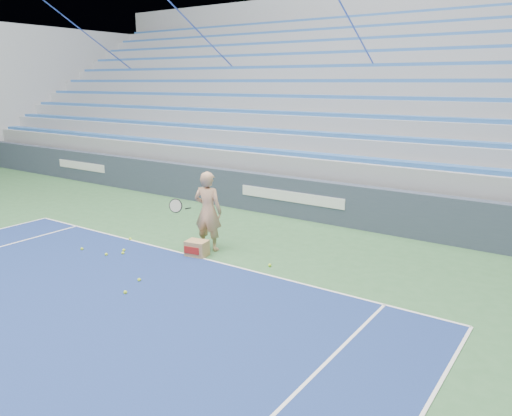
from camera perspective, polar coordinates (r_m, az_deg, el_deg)
The scene contains 12 objects.
sponsor_barrier at distance 13.68m, azimuth 4.32°, elevation 1.21°, with size 30.00×0.32×1.10m.
bleachers at distance 18.54m, azimuth 13.52°, elevation 9.94°, with size 31.00×9.15×7.30m.
tennis_player at distance 10.92m, azimuth -5.53°, elevation -0.36°, with size 0.97×0.89×1.76m.
ball_box at distance 10.76m, azimuth -6.77°, elevation -4.59°, with size 0.50×0.42×0.34m.
tennis_ball_0 at distance 12.11m, azimuth -14.17°, elevation -3.45°, with size 0.07×0.07×0.07m, color #BBE92F.
tennis_ball_1 at distance 11.18m, azimuth -14.98°, elevation -5.00°, with size 0.07×0.07×0.07m, color #BBE92F.
tennis_ball_2 at distance 11.36m, azimuth -14.87°, elevation -4.69°, with size 0.07×0.07×0.07m, color #BBE92F.
tennis_ball_3 at distance 11.19m, azimuth -16.74°, elevation -5.10°, with size 0.07×0.07×0.07m, color #BBE92F.
tennis_ball_4 at distance 9.65m, azimuth -13.21°, elevation -8.00°, with size 0.07×0.07×0.07m, color #BBE92F.
tennis_ball_5 at distance 10.12m, azimuth 1.59°, elevation -6.55°, with size 0.07×0.07×0.07m, color #BBE92F.
tennis_ball_6 at distance 9.17m, azimuth -14.72°, elevation -9.30°, with size 0.07×0.07×0.07m, color #BBE92F.
tennis_ball_7 at distance 11.71m, azimuth -19.27°, elevation -4.44°, with size 0.07×0.07×0.07m, color #BBE92F.
Camera 1 is at (6.69, 4.35, 3.63)m, focal length 35.00 mm.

